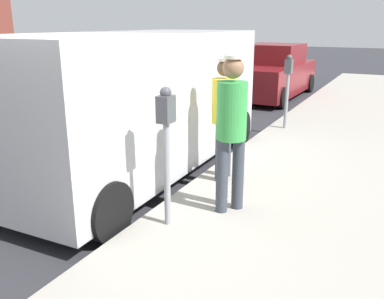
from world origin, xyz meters
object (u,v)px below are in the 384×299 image
object	(u,v)px
pedestrian_in_green	(231,124)
parked_van	(136,100)
parked_sedan_ahead	(271,73)
parking_meter_far	(288,79)
parking_meter_near	(166,134)
pedestrian_in_yellow	(224,112)

from	to	relation	value
pedestrian_in_green	parked_van	world-z (taller)	parked_van
parked_sedan_ahead	parking_meter_far	bearing A→B (deg)	-69.51
parking_meter_near	parking_meter_far	size ratio (longest dim) A/B	1.00
parking_meter_far	pedestrian_in_green	world-z (taller)	pedestrian_in_green
parking_meter_far	parked_sedan_ahead	size ratio (longest dim) A/B	0.34
parking_meter_far	parked_van	world-z (taller)	parked_van
parking_meter_near	parked_sedan_ahead	size ratio (longest dim) A/B	0.34
pedestrian_in_yellow	parked_van	xyz separation A→B (m)	(-1.49, 0.05, 0.04)
pedestrian_in_yellow	parking_meter_far	bearing A→B (deg)	89.75
parking_meter_far	pedestrian_in_green	size ratio (longest dim) A/B	0.84
pedestrian_in_green	parked_sedan_ahead	world-z (taller)	pedestrian_in_green
parking_meter_far	pedestrian_in_yellow	xyz separation A→B (m)	(-0.01, -3.34, -0.06)
pedestrian_in_yellow	pedestrian_in_green	bearing A→B (deg)	-62.90
parking_meter_far	parked_van	size ratio (longest dim) A/B	0.29
parking_meter_near	pedestrian_in_yellow	xyz separation A→B (m)	(-0.01, 1.59, -0.06)
pedestrian_in_yellow	parked_sedan_ahead	size ratio (longest dim) A/B	0.38
pedestrian_in_green	parked_sedan_ahead	size ratio (longest dim) A/B	0.41
parked_van	parked_sedan_ahead	bearing A→B (deg)	91.19
parking_meter_far	pedestrian_in_green	distance (m)	4.31
pedestrian_in_green	parked_van	bearing A→B (deg)	153.16
parking_meter_far	parked_sedan_ahead	distance (m)	4.76
pedestrian_in_yellow	parked_sedan_ahead	distance (m)	7.97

